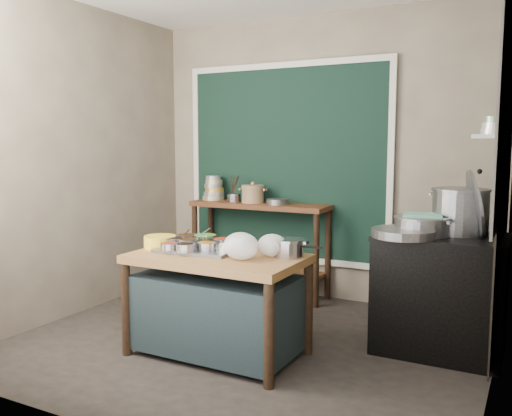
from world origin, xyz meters
The scene contains 30 objects.
floor centered at (0.00, 0.00, -0.01)m, with size 3.50×3.00×0.02m, color #2B2521.
back_wall centered at (0.00, 1.51, 1.40)m, with size 3.50×0.02×2.80m, color gray.
left_wall centered at (-1.76, 0.00, 1.40)m, with size 0.02×3.00×2.80m, color gray.
right_wall centered at (1.76, 0.00, 1.40)m, with size 0.02×3.00×2.80m, color gray.
curtain_panel centered at (-0.35, 1.47, 1.35)m, with size 2.10×0.02×1.90m, color black.
curtain_frame centered at (-0.35, 1.46, 1.35)m, with size 2.22×0.03×2.02m, color beige, non-canonical shape.
tile_panel centered at (1.74, 0.55, 1.85)m, with size 0.02×1.70×1.70m, color #B2B2AA.
soot_patch centered at (1.74, 0.65, 0.70)m, with size 0.01×1.30×1.30m, color black.
wall_shelf centered at (1.63, 0.85, 1.60)m, with size 0.22×0.70×0.03m, color beige.
prep_table centered at (-0.08, -0.30, 0.38)m, with size 1.25×0.72×0.75m, color brown.
back_counter centered at (-0.55, 1.28, 0.47)m, with size 1.45×0.40×0.95m, color #542A18.
stove_block centered at (1.35, 0.55, 0.42)m, with size 0.90×0.68×0.85m, color black.
stove_top centered at (1.35, 0.55, 0.86)m, with size 0.92×0.69×0.03m, color black.
condiment_tray centered at (-0.28, -0.24, 0.76)m, with size 0.58×0.41×0.03m, color gray.
condiment_bowls centered at (-0.30, -0.22, 0.81)m, with size 0.61×0.48×0.07m.
yellow_basin centered at (-0.60, -0.28, 0.80)m, with size 0.25×0.25×0.09m, color yellow.
saucepan centered at (0.40, -0.12, 0.81)m, with size 0.23×0.23×0.13m, color gray, non-canonical shape.
plastic_bag_a centered at (0.15, -0.36, 0.85)m, with size 0.25×0.22×0.19m, color white.
plastic_bag_b centered at (0.30, -0.17, 0.83)m, with size 0.22×0.18×0.16m, color white.
bowl_stack centered at (-1.11, 1.31, 1.06)m, with size 0.23×0.23×0.26m.
utensil_cup centered at (-0.83, 1.25, 0.99)m, with size 0.14×0.14×0.08m, color gray.
ceramic_crock centered at (-0.61, 1.25, 1.03)m, with size 0.24×0.24×0.16m, color olive, non-canonical shape.
wide_bowl centered at (-0.32, 1.23, 0.98)m, with size 0.22×0.22×0.05m, color gray.
stock_pot centered at (1.45, 0.67, 1.05)m, with size 0.43×0.43×0.34m, color gray, non-canonical shape.
pot_lid centered at (1.56, 0.59, 1.12)m, with size 0.49×0.49×0.02m, color gray.
steamer centered at (1.21, 0.49, 0.95)m, with size 0.42×0.42×0.14m, color gray, non-canonical shape.
green_cloth centered at (1.21, 0.49, 1.03)m, with size 0.27×0.21×0.02m, color #5FA091.
shallow_pan centered at (1.11, 0.32, 0.91)m, with size 0.46×0.46×0.06m, color gray.
shelf_bowl_stack centered at (1.63, 0.84, 1.68)m, with size 0.17×0.17×0.13m.
shelf_bowl_green centered at (1.63, 1.06, 1.64)m, with size 0.14×0.14×0.05m, color gray.
Camera 1 is at (1.96, -3.58, 1.55)m, focal length 38.00 mm.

